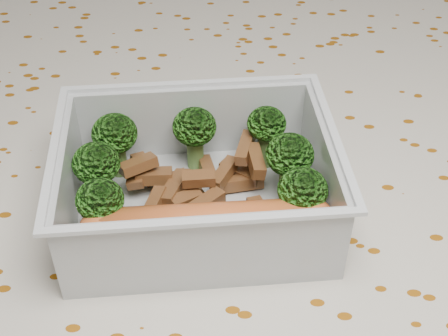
{
  "coord_description": "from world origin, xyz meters",
  "views": [
    {
      "loc": [
        0.01,
        -0.37,
        1.1
      ],
      "look_at": [
        0.01,
        -0.01,
        0.78
      ],
      "focal_mm": 50.0,
      "sensor_mm": 36.0,
      "label": 1
    }
  ],
  "objects": [
    {
      "name": "dining_table",
      "position": [
        0.0,
        0.0,
        0.67
      ],
      "size": [
        1.4,
        0.9,
        0.75
      ],
      "color": "brown",
      "rests_on": "ground"
    },
    {
      "name": "tablecloth",
      "position": [
        0.0,
        0.0,
        0.72
      ],
      "size": [
        1.46,
        0.96,
        0.19
      ],
      "color": "beige",
      "rests_on": "dining_table"
    },
    {
      "name": "broccoli_florets",
      "position": [
        -0.01,
        -0.02,
        0.8
      ],
      "size": [
        0.18,
        0.12,
        0.05
      ],
      "color": "#608C3F",
      "rests_on": "lunch_container"
    },
    {
      "name": "lunch_container",
      "position": [
        -0.01,
        -0.03,
        0.78
      ],
      "size": [
        0.22,
        0.17,
        0.07
      ],
      "color": "silver",
      "rests_on": "tablecloth"
    },
    {
      "name": "sausage",
      "position": [
        -0.0,
        -0.07,
        0.78
      ],
      "size": [
        0.18,
        0.04,
        0.03
      ],
      "color": "#CA5D2A",
      "rests_on": "lunch_container"
    },
    {
      "name": "meat_pile",
      "position": [
        -0.01,
        -0.02,
        0.78
      ],
      "size": [
        0.12,
        0.09,
        0.03
      ],
      "color": "brown",
      "rests_on": "lunch_container"
    }
  ]
}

